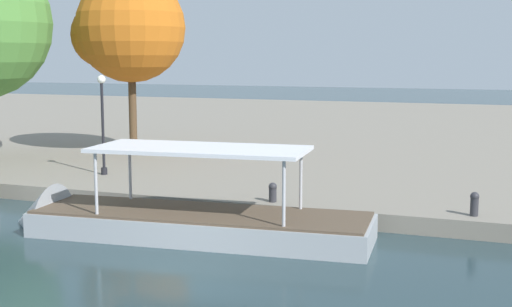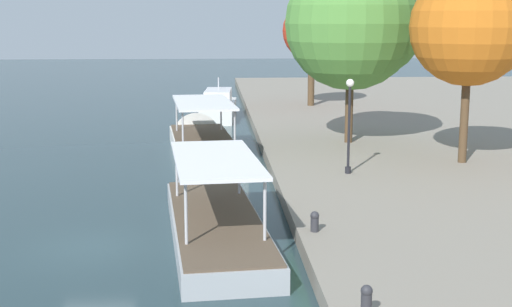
{
  "view_description": "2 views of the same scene",
  "coord_description": "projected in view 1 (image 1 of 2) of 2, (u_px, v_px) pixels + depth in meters",
  "views": [
    {
      "loc": [
        8.45,
        -15.22,
        5.68
      ],
      "look_at": [
        0.52,
        5.84,
        2.52
      ],
      "focal_mm": 48.7,
      "sensor_mm": 36.0,
      "label": 1
    },
    {
      "loc": [
        22.76,
        4.0,
        7.54
      ],
      "look_at": [
        -4.57,
        5.74,
        2.25
      ],
      "focal_mm": 49.48,
      "sensor_mm": 36.0,
      "label": 2
    }
  ],
  "objects": [
    {
      "name": "tour_boat_2",
      "position": [
        169.0,
        227.0,
        22.15
      ],
      "size": [
        12.18,
        3.97,
        4.11
      ],
      "rotation": [
        0.0,
        0.0,
        3.23
      ],
      "color": "#9EA3A8",
      "rests_on": "ground_plane"
    },
    {
      "name": "dock_promenade",
      "position": [
        389.0,
        132.0,
        49.59
      ],
      "size": [
        120.0,
        55.0,
        0.6
      ],
      "primitive_type": "cube",
      "color": "gray",
      "rests_on": "ground_plane"
    },
    {
      "name": "ground_plane",
      "position": [
        157.0,
        279.0,
        17.85
      ],
      "size": [
        220.0,
        220.0,
        0.0
      ],
      "primitive_type": "plane",
      "color": "#23383D"
    },
    {
      "name": "lamp_post",
      "position": [
        103.0,
        118.0,
        29.66
      ],
      "size": [
        0.36,
        0.36,
        4.28
      ],
      "color": "black",
      "rests_on": "dock_promenade"
    },
    {
      "name": "mooring_bollard_0",
      "position": [
        273.0,
        192.0,
        24.32
      ],
      "size": [
        0.3,
        0.3,
        0.69
      ],
      "color": "#2D2D33",
      "rests_on": "dock_promenade"
    },
    {
      "name": "mooring_bollard_1",
      "position": [
        474.0,
        203.0,
        22.18
      ],
      "size": [
        0.29,
        0.29,
        0.78
      ],
      "color": "#2D2D33",
      "rests_on": "dock_promenade"
    },
    {
      "name": "tree_0",
      "position": [
        125.0,
        28.0,
        35.63
      ],
      "size": [
        5.83,
        5.6,
        9.32
      ],
      "color": "#4C3823",
      "rests_on": "dock_promenade"
    }
  ]
}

